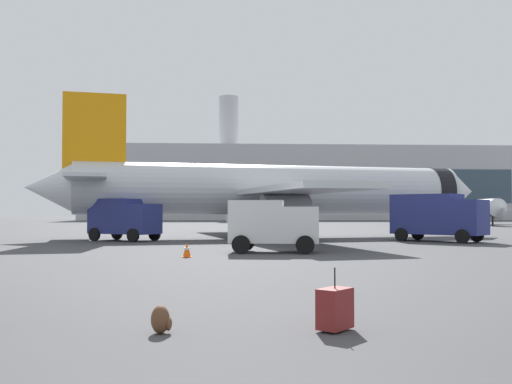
% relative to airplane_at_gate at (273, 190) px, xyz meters
% --- Properties ---
extents(airplane_at_gate, '(35.57, 32.31, 10.50)m').
position_rel_airplane_at_gate_xyz_m(airplane_at_gate, '(0.00, 0.00, 0.00)').
color(airplane_at_gate, silver).
rests_on(airplane_at_gate, ground).
extents(airplane_taxiing, '(21.34, 23.63, 6.94)m').
position_rel_airplane_at_gate_xyz_m(airplane_taxiing, '(33.25, 40.27, -1.24)').
color(airplane_taxiing, silver).
rests_on(airplane_taxiing, ground).
extents(service_truck, '(5.25, 4.35, 2.90)m').
position_rel_airplane_at_gate_xyz_m(service_truck, '(-10.65, -4.08, -2.05)').
color(service_truck, navy).
rests_on(service_truck, ground).
extents(fuel_truck, '(5.97, 5.91, 3.20)m').
position_rel_airplane_at_gate_xyz_m(fuel_truck, '(10.60, -6.29, -1.88)').
color(fuel_truck, navy).
rests_on(fuel_truck, ground).
extents(cargo_van, '(4.65, 2.88, 2.60)m').
position_rel_airplane_at_gate_xyz_m(cargo_van, '(-1.34, -15.91, -2.21)').
color(cargo_van, white).
rests_on(cargo_van, ground).
extents(safety_cone_near, '(0.44, 0.44, 0.61)m').
position_rel_airplane_at_gate_xyz_m(safety_cone_near, '(4.01, 4.28, -3.36)').
color(safety_cone_near, '#F2590C').
rests_on(safety_cone_near, ground).
extents(safety_cone_far, '(0.44, 0.44, 0.67)m').
position_rel_airplane_at_gate_xyz_m(safety_cone_far, '(-5.44, -18.54, -3.33)').
color(safety_cone_far, '#F2590C').
rests_on(safety_cone_far, ground).
extents(rolling_suitcase, '(0.73, 0.74, 1.10)m').
position_rel_airplane_at_gate_xyz_m(rolling_suitcase, '(-1.89, -34.92, -3.27)').
color(rolling_suitcase, maroon).
rests_on(rolling_suitcase, ground).
extents(traveller_backpack, '(0.36, 0.40, 0.48)m').
position_rel_airplane_at_gate_xyz_m(traveller_backpack, '(-4.89, -34.96, -3.42)').
color(traveller_backpack, brown).
rests_on(traveller_backpack, ground).
extents(terminal_building, '(96.11, 20.17, 28.33)m').
position_rel_airplane_at_gate_xyz_m(terminal_building, '(13.40, 89.75, 4.61)').
color(terminal_building, '#B2B2B7').
rests_on(terminal_building, ground).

